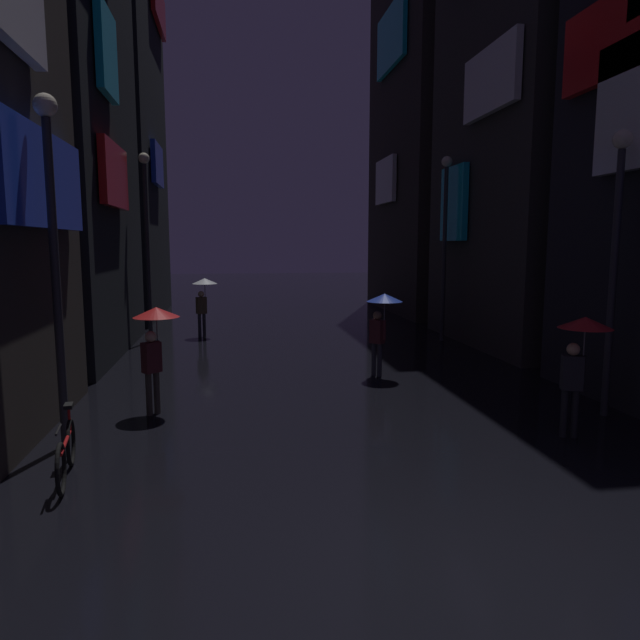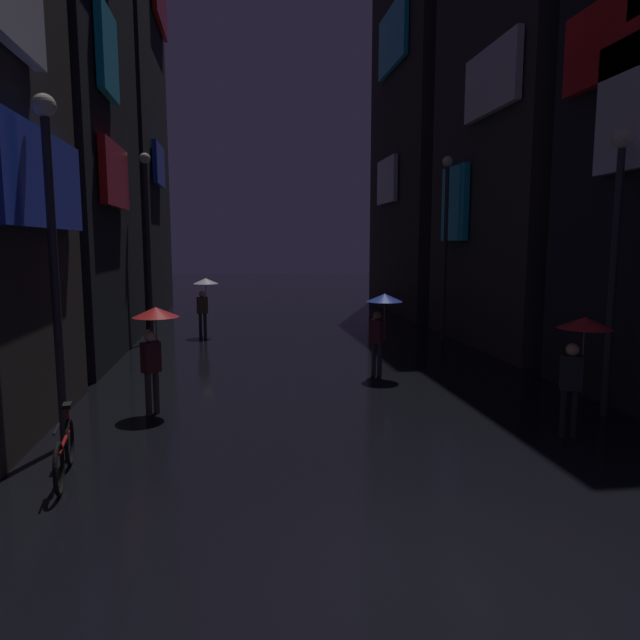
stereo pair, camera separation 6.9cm
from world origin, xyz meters
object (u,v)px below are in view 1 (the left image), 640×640
object	(u,v)px
streetlamp_right_near	(616,240)
streetlamp_left_far	(147,228)
pedestrian_foreground_left_blue	(382,311)
streetlamp_left_near	(53,233)
pedestrian_near_crossing_red	(581,343)
pedestrian_midstreet_left_clear	(204,291)
pedestrian_foreground_right_red	(155,330)
streetlamp_right_far	(445,229)
bicycle_parked_at_storefront	(66,453)

from	to	relation	value
streetlamp_right_near	streetlamp_left_far	bearing A→B (deg)	134.64
pedestrian_foreground_left_blue	streetlamp_left_near	world-z (taller)	streetlamp_left_near
streetlamp_left_far	streetlamp_right_near	size ratio (longest dim) A/B	1.16
pedestrian_near_crossing_red	streetlamp_left_far	world-z (taller)	streetlamp_left_far
pedestrian_foreground_left_blue	streetlamp_right_near	distance (m)	5.51
pedestrian_foreground_left_blue	streetlamp_left_far	distance (m)	9.29
pedestrian_near_crossing_red	pedestrian_midstreet_left_clear	xyz separation A→B (m)	(-6.91, 12.04, 0.00)
pedestrian_foreground_right_red	streetlamp_right_far	size ratio (longest dim) A/B	0.34
streetlamp_left_far	streetlamp_right_far	xyz separation A→B (m)	(10.00, -1.29, -0.04)
pedestrian_foreground_right_red	streetlamp_right_far	bearing A→B (deg)	39.96
bicycle_parked_at_storefront	pedestrian_foreground_left_blue	bearing A→B (deg)	41.92
pedestrian_near_crossing_red	streetlamp_left_far	xyz separation A→B (m)	(-8.69, 11.20, 2.22)
bicycle_parked_at_storefront	streetlamp_left_near	size ratio (longest dim) A/B	0.32
pedestrian_foreground_left_blue	pedestrian_midstreet_left_clear	bearing A→B (deg)	123.73
pedestrian_near_crossing_red	streetlamp_right_far	xyz separation A→B (m)	(1.31, 9.91, 2.18)
pedestrian_near_crossing_red	streetlamp_left_far	size ratio (longest dim) A/B	0.33
bicycle_parked_at_storefront	streetlamp_right_near	bearing A→B (deg)	9.47
pedestrian_near_crossing_red	streetlamp_right_far	size ratio (longest dim) A/B	0.34
streetlamp_right_far	pedestrian_foreground_left_blue	bearing A→B (deg)	-125.20
pedestrian_foreground_left_blue	bicycle_parked_at_storefront	size ratio (longest dim) A/B	1.17
pedestrian_midstreet_left_clear	streetlamp_right_far	distance (m)	8.77
streetlamp_left_near	pedestrian_foreground_right_red	bearing A→B (deg)	53.58
pedestrian_foreground_left_blue	streetlamp_right_far	distance (m)	6.44
pedestrian_foreground_right_red	pedestrian_foreground_left_blue	size ratio (longest dim) A/B	1.00
streetlamp_right_far	streetlamp_right_near	size ratio (longest dim) A/B	1.15
pedestrian_foreground_right_red	pedestrian_midstreet_left_clear	world-z (taller)	same
pedestrian_foreground_right_red	streetlamp_left_near	distance (m)	2.84
pedestrian_foreground_left_blue	streetlamp_right_far	world-z (taller)	streetlamp_right_far
pedestrian_foreground_left_blue	bicycle_parked_at_storefront	distance (m)	8.31
pedestrian_foreground_right_red	streetlamp_left_far	xyz separation A→B (m)	(-1.28, 8.60, 2.22)
streetlamp_right_far	streetlamp_right_near	bearing A→B (deg)	-90.00
pedestrian_near_crossing_red	bicycle_parked_at_storefront	world-z (taller)	pedestrian_near_crossing_red
pedestrian_foreground_left_blue	streetlamp_left_far	size ratio (longest dim) A/B	0.33
streetlamp_left_far	streetlamp_left_near	world-z (taller)	streetlamp_left_far
pedestrian_foreground_right_red	bicycle_parked_at_storefront	distance (m)	3.49
pedestrian_midstreet_left_clear	streetlamp_right_far	size ratio (longest dim) A/B	0.34
pedestrian_foreground_right_red	streetlamp_left_near	world-z (taller)	streetlamp_left_near
pedestrian_near_crossing_red	pedestrian_foreground_right_red	bearing A→B (deg)	160.67
streetlamp_right_far	streetlamp_left_near	bearing A→B (deg)	-137.88
pedestrian_foreground_right_red	streetlamp_left_near	bearing A→B (deg)	-126.42
streetlamp_right_far	streetlamp_right_near	distance (m)	8.85
pedestrian_foreground_right_red	streetlamp_left_far	bearing A→B (deg)	98.46
streetlamp_left_near	streetlamp_right_near	bearing A→B (deg)	1.18
pedestrian_near_crossing_red	pedestrian_foreground_right_red	distance (m)	7.86
pedestrian_midstreet_left_clear	streetlamp_right_near	size ratio (longest dim) A/B	0.39
pedestrian_midstreet_left_clear	pedestrian_foreground_left_blue	bearing A→B (deg)	-56.27
pedestrian_near_crossing_red	pedestrian_midstreet_left_clear	bearing A→B (deg)	119.86
pedestrian_foreground_left_blue	streetlamp_left_far	bearing A→B (deg)	136.20
pedestrian_midstreet_left_clear	streetlamp_right_near	world-z (taller)	streetlamp_right_near
pedestrian_near_crossing_red	streetlamp_left_near	distance (m)	8.93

